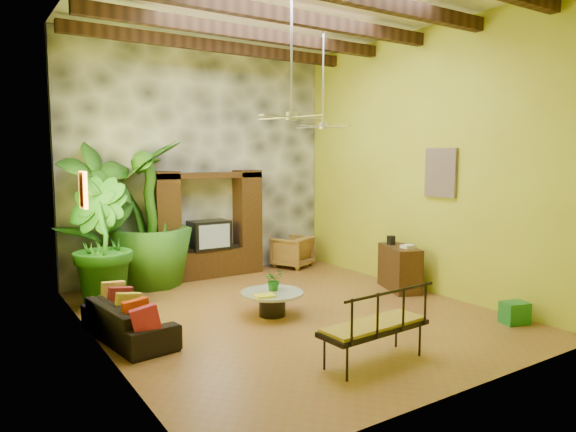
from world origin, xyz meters
TOP-DOWN VIEW (x-y plane):
  - ground at (0.00, 0.00)m, footprint 7.00×7.00m
  - ceiling at (0.00, 0.00)m, footprint 6.00×7.00m
  - back_wall at (0.00, 3.50)m, footprint 6.00×0.02m
  - left_wall at (-3.00, 0.00)m, footprint 0.02×7.00m
  - right_wall at (3.00, 0.00)m, footprint 0.02×7.00m
  - stone_accent_wall at (0.00, 3.44)m, footprint 5.98×0.10m
  - ceiling_beams at (0.00, 0.00)m, footprint 5.95×5.36m
  - entertainment_center at (0.00, 3.14)m, footprint 2.40×0.55m
  - ceiling_fan_front at (-0.20, -0.40)m, footprint 1.28×1.28m
  - ceiling_fan_back at (1.60, 1.20)m, footprint 1.28×1.28m
  - wall_art_mask at (-2.96, 1.00)m, footprint 0.06×0.32m
  - wall_art_painting at (2.96, -0.60)m, footprint 0.06×0.70m
  - sofa at (-2.60, 0.18)m, footprint 0.95×1.91m
  - wicker_armchair at (2.05, 2.97)m, footprint 1.06×1.07m
  - tall_plant_a at (-2.29, 2.88)m, footprint 1.79×1.52m
  - tall_plant_b at (-2.53, 2.10)m, footprint 1.35×1.50m
  - tall_plant_c at (-1.31, 3.04)m, footprint 2.10×2.10m
  - coffee_table at (-0.31, -0.00)m, footprint 1.02×1.02m
  - centerpiece_plant at (-0.23, 0.07)m, footprint 0.36×0.32m
  - yellow_tray at (-0.57, -0.20)m, footprint 0.34×0.27m
  - iron_bench at (-0.25, -2.44)m, footprint 1.54×0.63m
  - side_console at (2.65, 0.07)m, footprint 0.84×1.17m
  - green_bin at (2.65, -2.41)m, footprint 0.45×0.39m

SIDE VIEW (x-z plane):
  - ground at x=0.00m, z-range 0.00..0.00m
  - green_bin at x=2.65m, z-range 0.00..0.34m
  - coffee_table at x=-0.31m, z-range 0.06..0.46m
  - sofa at x=-2.60m, z-range 0.00..0.53m
  - wicker_armchair at x=2.05m, z-range 0.00..0.74m
  - yellow_tray at x=-0.57m, z-range 0.40..0.43m
  - side_console at x=2.65m, z-range 0.00..0.86m
  - iron_bench at x=-0.25m, z-range 0.25..0.82m
  - centerpiece_plant at x=-0.23m, z-range 0.40..0.75m
  - entertainment_center at x=0.00m, z-range -0.18..2.12m
  - tall_plant_b at x=-2.53m, z-range 0.00..2.25m
  - tall_plant_a at x=-2.29m, z-range 0.00..2.87m
  - tall_plant_c at x=-1.31m, z-range 0.00..2.91m
  - wall_art_mask at x=-2.96m, z-range 1.83..2.38m
  - wall_art_painting at x=2.96m, z-range 1.85..2.75m
  - back_wall at x=0.00m, z-range 0.00..5.00m
  - left_wall at x=-3.00m, z-range 0.00..5.00m
  - right_wall at x=3.00m, z-range 0.00..5.00m
  - stone_accent_wall at x=0.00m, z-range 0.01..4.99m
  - ceiling_fan_front at x=-0.20m, z-range 2.47..4.33m
  - ceiling_fan_back at x=1.60m, z-range 2.47..4.33m
  - ceiling_beams at x=0.00m, z-range 4.67..4.89m
  - ceiling at x=0.00m, z-range 4.99..5.01m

